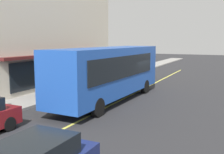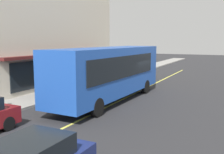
% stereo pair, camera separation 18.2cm
% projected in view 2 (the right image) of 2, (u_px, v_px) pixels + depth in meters
% --- Properties ---
extents(ground, '(120.00, 120.00, 0.00)m').
position_uv_depth(ground, '(133.00, 94.00, 19.61)').
color(ground, '#28282B').
extents(sidewalk, '(80.00, 2.51, 0.15)m').
position_uv_depth(sidewalk, '(75.00, 88.00, 21.84)').
color(sidewalk, gray).
rests_on(sidewalk, ground).
extents(lane_centre_stripe, '(36.00, 0.16, 0.01)m').
position_uv_depth(lane_centre_stripe, '(133.00, 94.00, 19.61)').
color(lane_centre_stripe, '#D8D14C').
rests_on(lane_centre_stripe, ground).
extents(storefront_building, '(18.06, 9.45, 14.57)m').
position_uv_depth(storefront_building, '(18.00, 2.00, 23.14)').
color(storefront_building, beige).
rests_on(storefront_building, ground).
extents(bus, '(11.20, 2.87, 3.50)m').
position_uv_depth(bus, '(110.00, 71.00, 17.19)').
color(bus, '#1E4CAD').
rests_on(bus, ground).
extents(traffic_light, '(0.30, 0.52, 3.20)m').
position_uv_depth(traffic_light, '(89.00, 57.00, 22.42)').
color(traffic_light, '#2D2D33').
rests_on(traffic_light, sidewalk).
extents(car_black, '(4.37, 2.01, 1.52)m').
position_uv_depth(car_black, '(136.00, 72.00, 27.48)').
color(car_black, black).
rests_on(car_black, ground).
extents(pedestrian_by_curb, '(0.34, 0.34, 1.57)m').
position_uv_depth(pedestrian_by_curb, '(93.00, 71.00, 25.09)').
color(pedestrian_by_curb, black).
rests_on(pedestrian_by_curb, sidewalk).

